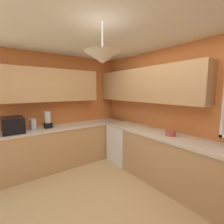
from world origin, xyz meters
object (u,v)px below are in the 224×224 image
Objects in this scene: kettle at (33,124)px; bowl at (170,133)px; microwave at (13,125)px; blender_appliance at (48,120)px; dishwasher at (124,144)px.

bowl is (1.85, 1.86, -0.07)m from kettle.
blender_appliance is (0.00, 0.63, 0.02)m from microwave.
blender_appliance reaches higher than dishwasher.
blender_appliance reaches higher than kettle.
blender_appliance is at bearing -113.12° from dishwasher.
kettle is at bearing -86.03° from blender_appliance.
dishwasher is at bearing 73.13° from microwave.
kettle is (-0.64, -1.83, 0.59)m from dishwasher.
dishwasher is at bearing -178.58° from bowl.
microwave is 2.72× the size of bowl.
kettle is at bearing 86.65° from microwave.
dishwasher is 2.03m from kettle.
bowl is at bearing 1.42° from dishwasher.
kettle reaches higher than bowl.
kettle is 0.63× the size of blender_appliance.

